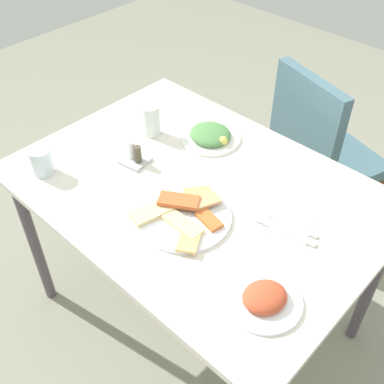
% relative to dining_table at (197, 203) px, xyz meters
% --- Properties ---
extents(ground_plane, '(6.00, 6.00, 0.00)m').
position_rel_dining_table_xyz_m(ground_plane, '(0.00, 0.00, -0.67)').
color(ground_plane, gray).
extents(dining_table, '(1.22, 0.88, 0.75)m').
position_rel_dining_table_xyz_m(dining_table, '(0.00, 0.00, 0.00)').
color(dining_table, silver).
rests_on(dining_table, ground_plane).
extents(dining_chair, '(0.53, 0.53, 0.89)m').
position_rel_dining_table_xyz_m(dining_chair, '(0.04, 0.78, -0.18)').
color(dining_chair, '#476875').
rests_on(dining_chair, ground_plane).
extents(pide_platter, '(0.30, 0.30, 0.04)m').
position_rel_dining_table_xyz_m(pide_platter, '(0.07, -0.14, 0.09)').
color(pide_platter, white).
rests_on(pide_platter, dining_table).
extents(salad_plate_greens, '(0.23, 0.23, 0.05)m').
position_rel_dining_table_xyz_m(salad_plate_greens, '(-0.15, 0.23, 0.09)').
color(salad_plate_greens, white).
rests_on(salad_plate_greens, dining_table).
extents(salad_plate_rice, '(0.20, 0.20, 0.05)m').
position_rel_dining_table_xyz_m(salad_plate_rice, '(0.44, -0.22, 0.09)').
color(salad_plate_rice, white).
rests_on(salad_plate_rice, dining_table).
extents(soda_can, '(0.09, 0.09, 0.12)m').
position_rel_dining_table_xyz_m(soda_can, '(-0.33, 0.11, 0.14)').
color(soda_can, silver).
rests_on(soda_can, dining_table).
extents(drinking_glass, '(0.07, 0.07, 0.10)m').
position_rel_dining_table_xyz_m(drinking_glass, '(-0.44, -0.31, 0.13)').
color(drinking_glass, silver).
rests_on(drinking_glass, dining_table).
extents(paper_napkin, '(0.16, 0.16, 0.00)m').
position_rel_dining_table_xyz_m(paper_napkin, '(0.34, 0.05, 0.08)').
color(paper_napkin, white).
rests_on(paper_napkin, dining_table).
extents(fork, '(0.19, 0.05, 0.00)m').
position_rel_dining_table_xyz_m(fork, '(0.34, 0.03, 0.08)').
color(fork, silver).
rests_on(fork, paper_napkin).
extents(spoon, '(0.17, 0.04, 0.00)m').
position_rel_dining_table_xyz_m(spoon, '(0.34, 0.06, 0.08)').
color(spoon, silver).
rests_on(spoon, paper_napkin).
extents(condiment_caddy, '(0.10, 0.10, 0.08)m').
position_rel_dining_table_xyz_m(condiment_caddy, '(-0.25, -0.05, 0.10)').
color(condiment_caddy, '#B2B2B7').
rests_on(condiment_caddy, dining_table).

